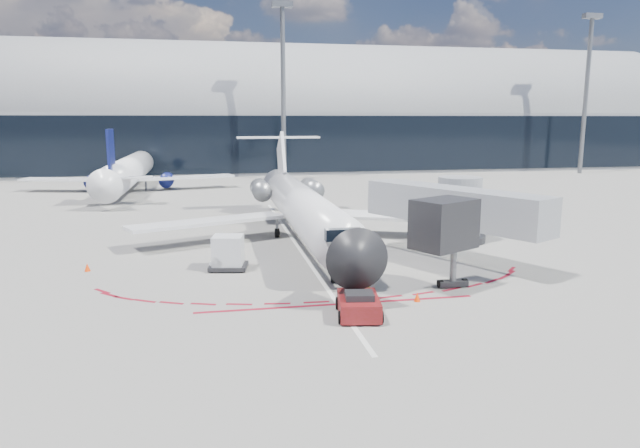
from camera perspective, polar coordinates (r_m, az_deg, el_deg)
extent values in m
plane|color=slate|center=(39.26, -1.88, -2.79)|extent=(260.00, 260.00, 0.00)
cube|color=silver|center=(41.19, -2.31, -2.15)|extent=(0.25, 40.00, 0.01)
cube|color=maroon|center=(28.38, 1.81, -8.01)|extent=(14.00, 0.25, 0.01)
cube|color=gray|center=(103.00, -7.64, 8.16)|extent=(150.00, 24.00, 10.00)
cylinder|color=gray|center=(102.93, -7.71, 10.94)|extent=(150.00, 24.00, 24.00)
cube|color=black|center=(90.98, -7.19, 7.87)|extent=(150.00, 0.20, 9.00)
cube|color=#989BA1|center=(36.86, 13.19, 1.77)|extent=(8.22, 12.61, 2.30)
cube|color=black|center=(30.46, 12.30, 0.01)|extent=(3.86, 3.44, 2.60)
cylinder|color=slate|center=(31.64, 13.19, -4.08)|extent=(0.36, 0.36, 2.40)
cube|color=black|center=(31.90, 13.11, -5.79)|extent=(1.60, 0.60, 0.30)
cylinder|color=#989BA1|center=(43.45, 13.74, 1.43)|extent=(3.20, 3.20, 4.80)
cylinder|color=black|center=(43.83, 13.62, -1.34)|extent=(4.00, 4.00, 0.50)
cylinder|color=slate|center=(86.52, -3.70, 12.77)|extent=(0.70, 0.70, 25.00)
cylinder|color=slate|center=(105.26, 25.03, 11.42)|extent=(0.70, 0.70, 25.00)
cylinder|color=white|center=(41.15, -1.61, 1.51)|extent=(2.98, 24.30, 2.98)
cone|color=black|center=(27.96, 2.94, -2.78)|extent=(2.98, 3.09, 2.98)
cone|color=white|center=(55.03, -4.00, 3.76)|extent=(2.98, 3.98, 2.98)
cube|color=black|center=(29.51, 2.13, -0.86)|extent=(1.88, 1.55, 0.61)
cube|color=white|center=(42.43, -11.14, 0.23)|extent=(11.83, 7.01, 0.34)
cube|color=white|center=(44.49, 6.79, 0.82)|extent=(11.83, 7.01, 0.34)
cube|color=white|center=(53.69, -3.89, 6.44)|extent=(0.28, 5.18, 5.28)
cube|color=white|center=(55.89, -4.21, 8.64)|extent=(7.95, 1.77, 0.18)
cylinder|color=slate|center=(50.40, -5.95, 3.43)|extent=(1.66, 3.76, 1.66)
cylinder|color=slate|center=(50.98, -0.86, 3.57)|extent=(1.66, 3.76, 1.66)
cylinder|color=black|center=(31.87, 1.38, -5.36)|extent=(0.24, 0.62, 0.62)
cylinder|color=black|center=(44.02, -4.31, -0.89)|extent=(0.33, 0.71, 0.71)
cylinder|color=black|center=(44.51, -0.06, -0.73)|extent=(0.33, 0.71, 0.71)
cylinder|color=slate|center=(31.79, 1.38, -4.84)|extent=(0.20, 0.20, 1.22)
cube|color=#5E120D|center=(26.67, 3.88, -8.13)|extent=(2.28, 3.19, 0.83)
cube|color=black|center=(26.24, 3.95, -7.18)|extent=(1.44, 1.29, 0.32)
cylinder|color=slate|center=(28.64, 3.49, -7.19)|extent=(0.47, 2.37, 0.09)
cylinder|color=black|center=(25.72, 2.13, -9.32)|extent=(0.35, 0.62, 0.59)
cylinder|color=black|center=(25.89, 6.04, -9.24)|extent=(0.35, 0.62, 0.59)
cylinder|color=black|center=(27.63, 1.86, -7.91)|extent=(0.35, 0.62, 0.59)
cylinder|color=black|center=(27.79, 5.48, -7.84)|extent=(0.35, 0.62, 0.59)
imported|color=#9BDE17|center=(30.21, 4.60, -5.03)|extent=(0.74, 0.53, 1.89)
cube|color=black|center=(35.08, -9.13, -4.19)|extent=(2.52, 2.25, 0.24)
cube|color=silver|center=(34.84, -9.18, -2.60)|extent=(2.04, 1.95, 1.78)
cylinder|color=black|center=(34.55, -10.76, -4.63)|extent=(0.15, 0.24, 0.22)
cylinder|color=black|center=(34.29, -7.83, -4.65)|extent=(0.15, 0.24, 0.22)
cylinder|color=black|center=(35.93, -10.37, -4.03)|extent=(0.15, 0.24, 0.22)
cylinder|color=black|center=(35.68, -7.55, -4.05)|extent=(0.15, 0.24, 0.22)
cone|color=#FB3B05|center=(36.98, -22.25, -4.02)|extent=(0.36, 0.36, 0.50)
cone|color=#FB3B05|center=(29.14, 9.70, -7.20)|extent=(0.33, 0.33, 0.46)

